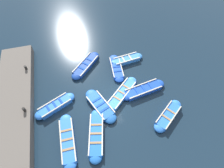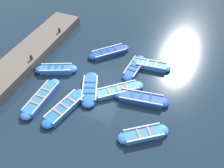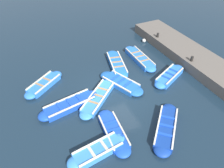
{
  "view_description": "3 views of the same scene",
  "coord_description": "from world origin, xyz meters",
  "px_view_note": "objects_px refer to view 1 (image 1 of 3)",
  "views": [
    {
      "loc": [
        1.41,
        7.18,
        11.76
      ],
      "look_at": [
        -0.78,
        -0.95,
        0.38
      ],
      "focal_mm": 28.0,
      "sensor_mm": 36.0,
      "label": 1
    },
    {
      "loc": [
        -4.86,
        9.72,
        11.64
      ],
      "look_at": [
        -0.85,
        -0.1,
        0.51
      ],
      "focal_mm": 35.0,
      "sensor_mm": 36.0,
      "label": 2
    },
    {
      "loc": [
        -4.91,
        -9.17,
        9.13
      ],
      "look_at": [
        -0.08,
        0.67,
        0.28
      ],
      "focal_mm": 35.0,
      "sensor_mm": 36.0,
      "label": 3
    }
  ],
  "objects_px": {
    "boat_alongside": "(127,60)",
    "boat_tucked": "(122,94)",
    "boat_near_quay": "(96,134)",
    "boat_bow_out": "(68,140)",
    "bollard_mid_north": "(24,110)",
    "boat_far_corner": "(55,106)",
    "boat_stern_in": "(116,68)",
    "boat_outer_left": "(100,106)",
    "boat_drifting": "(143,90)",
    "boat_broadside": "(86,65)",
    "bollard_north": "(26,68)",
    "boat_inner_gap": "(168,115)"
  },
  "relations": [
    {
      "from": "boat_alongside",
      "to": "boat_drifting",
      "type": "xyz_separation_m",
      "value": [
        -0.25,
        3.57,
        0.01
      ]
    },
    {
      "from": "boat_stern_in",
      "to": "boat_bow_out",
      "type": "distance_m",
      "value": 7.3
    },
    {
      "from": "boat_far_corner",
      "to": "boat_alongside",
      "type": "bearing_deg",
      "value": -154.19
    },
    {
      "from": "boat_inner_gap",
      "to": "boat_broadside",
      "type": "bearing_deg",
      "value": -52.67
    },
    {
      "from": "bollard_mid_north",
      "to": "boat_broadside",
      "type": "bearing_deg",
      "value": -142.69
    },
    {
      "from": "boat_near_quay",
      "to": "bollard_north",
      "type": "height_order",
      "value": "bollard_north"
    },
    {
      "from": "boat_drifting",
      "to": "bollard_north",
      "type": "height_order",
      "value": "bollard_north"
    },
    {
      "from": "boat_outer_left",
      "to": "boat_bow_out",
      "type": "relative_size",
      "value": 0.91
    },
    {
      "from": "boat_tucked",
      "to": "bollard_mid_north",
      "type": "distance_m",
      "value": 7.19
    },
    {
      "from": "boat_tucked",
      "to": "boat_outer_left",
      "type": "xyz_separation_m",
      "value": [
        1.89,
        0.62,
        0.01
      ]
    },
    {
      "from": "boat_stern_in",
      "to": "bollard_north",
      "type": "height_order",
      "value": "bollard_north"
    },
    {
      "from": "boat_tucked",
      "to": "boat_near_quay",
      "type": "relative_size",
      "value": 0.89
    },
    {
      "from": "boat_outer_left",
      "to": "boat_drifting",
      "type": "bearing_deg",
      "value": -172.04
    },
    {
      "from": "boat_stern_in",
      "to": "bollard_mid_north",
      "type": "xyz_separation_m",
      "value": [
        7.49,
        2.74,
        0.78
      ]
    },
    {
      "from": "boat_alongside",
      "to": "boat_tucked",
      "type": "xyz_separation_m",
      "value": [
        1.52,
        3.46,
        -0.02
      ]
    },
    {
      "from": "boat_bow_out",
      "to": "boat_outer_left",
      "type": "bearing_deg",
      "value": -142.96
    },
    {
      "from": "boat_alongside",
      "to": "boat_outer_left",
      "type": "relative_size",
      "value": 0.91
    },
    {
      "from": "boat_alongside",
      "to": "boat_far_corner",
      "type": "relative_size",
      "value": 0.98
    },
    {
      "from": "bollard_north",
      "to": "boat_stern_in",
      "type": "bearing_deg",
      "value": 170.0
    },
    {
      "from": "boat_drifting",
      "to": "boat_alongside",
      "type": "bearing_deg",
      "value": -85.93
    },
    {
      "from": "boat_tucked",
      "to": "bollard_north",
      "type": "height_order",
      "value": "bollard_north"
    },
    {
      "from": "boat_outer_left",
      "to": "boat_stern_in",
      "type": "bearing_deg",
      "value": -123.46
    },
    {
      "from": "boat_outer_left",
      "to": "boat_broadside",
      "type": "relative_size",
      "value": 1.09
    },
    {
      "from": "boat_far_corner",
      "to": "bollard_north",
      "type": "distance_m",
      "value": 4.38
    },
    {
      "from": "boat_broadside",
      "to": "boat_far_corner",
      "type": "xyz_separation_m",
      "value": [
        2.95,
        3.53,
        0.03
      ]
    },
    {
      "from": "bollard_north",
      "to": "boat_broadside",
      "type": "bearing_deg",
      "value": 176.33
    },
    {
      "from": "boat_outer_left",
      "to": "bollard_mid_north",
      "type": "height_order",
      "value": "bollard_mid_north"
    },
    {
      "from": "bollard_mid_north",
      "to": "boat_drifting",
      "type": "bearing_deg",
      "value": 179.24
    },
    {
      "from": "boat_broadside",
      "to": "boat_near_quay",
      "type": "height_order",
      "value": "boat_near_quay"
    },
    {
      "from": "boat_broadside",
      "to": "boat_bow_out",
      "type": "bearing_deg",
      "value": 69.93
    },
    {
      "from": "boat_outer_left",
      "to": "boat_far_corner",
      "type": "bearing_deg",
      "value": -14.31
    },
    {
      "from": "boat_tucked",
      "to": "boat_near_quay",
      "type": "distance_m",
      "value": 3.81
    },
    {
      "from": "boat_bow_out",
      "to": "boat_broadside",
      "type": "bearing_deg",
      "value": -110.07
    },
    {
      "from": "boat_drifting",
      "to": "boat_far_corner",
      "type": "height_order",
      "value": "boat_far_corner"
    },
    {
      "from": "boat_inner_gap",
      "to": "boat_bow_out",
      "type": "relative_size",
      "value": 0.78
    },
    {
      "from": "boat_far_corner",
      "to": "bollard_north",
      "type": "relative_size",
      "value": 9.34
    },
    {
      "from": "boat_inner_gap",
      "to": "bollard_mid_north",
      "type": "height_order",
      "value": "bollard_mid_north"
    },
    {
      "from": "boat_far_corner",
      "to": "bollard_north",
      "type": "bearing_deg",
      "value": -62.98
    },
    {
      "from": "bollard_mid_north",
      "to": "boat_far_corner",
      "type": "bearing_deg",
      "value": -173.83
    },
    {
      "from": "boat_alongside",
      "to": "boat_drifting",
      "type": "height_order",
      "value": "boat_drifting"
    },
    {
      "from": "boat_drifting",
      "to": "bollard_mid_north",
      "type": "xyz_separation_m",
      "value": [
        8.92,
        -0.12,
        0.75
      ]
    },
    {
      "from": "boat_bow_out",
      "to": "bollard_mid_north",
      "type": "bearing_deg",
      "value": -45.94
    },
    {
      "from": "boat_alongside",
      "to": "boat_drifting",
      "type": "relative_size",
      "value": 0.83
    },
    {
      "from": "boat_broadside",
      "to": "boat_alongside",
      "type": "bearing_deg",
      "value": 175.6
    },
    {
      "from": "boat_alongside",
      "to": "boat_outer_left",
      "type": "distance_m",
      "value": 5.31
    },
    {
      "from": "boat_stern_in",
      "to": "boat_alongside",
      "type": "bearing_deg",
      "value": -148.65
    },
    {
      "from": "boat_outer_left",
      "to": "boat_drifting",
      "type": "xyz_separation_m",
      "value": [
        -3.65,
        -0.51,
        0.03
      ]
    },
    {
      "from": "boat_far_corner",
      "to": "boat_near_quay",
      "type": "bearing_deg",
      "value": 130.56
    },
    {
      "from": "boat_stern_in",
      "to": "boat_near_quay",
      "type": "distance_m",
      "value": 6.25
    },
    {
      "from": "boat_far_corner",
      "to": "boat_stern_in",
      "type": "relative_size",
      "value": 0.99
    }
  ]
}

